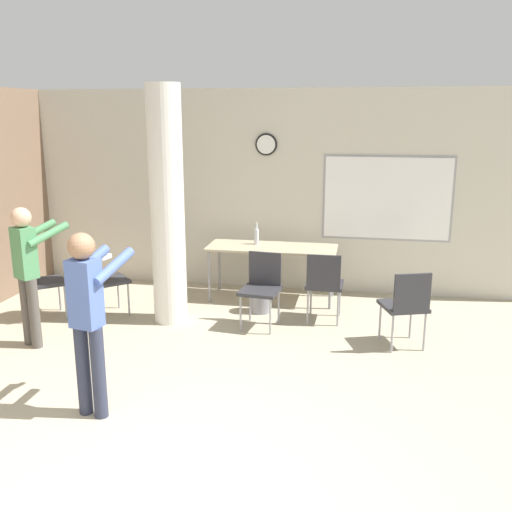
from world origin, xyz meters
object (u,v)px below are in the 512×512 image
at_px(chair_by_left_wall, 39,278).
at_px(person_watching_back, 28,266).
at_px(folding_table, 272,250).
at_px(person_playing_front, 88,310).
at_px(chair_near_pillar, 102,277).
at_px(chair_mid_room, 406,303).
at_px(bottle_on_table, 257,236).
at_px(chair_table_right, 324,282).
at_px(chair_table_front, 262,284).

distance_m(chair_by_left_wall, person_watching_back, 0.96).
height_order(folding_table, person_playing_front, person_playing_front).
bearing_deg(person_playing_front, chair_near_pillar, 113.39).
distance_m(folding_table, chair_mid_room, 2.18).
relative_size(bottle_on_table, person_playing_front, 0.19).
bearing_deg(chair_table_right, chair_near_pillar, -173.75).
xyz_separation_m(chair_mid_room, chair_table_right, (-0.91, 0.63, 0.00)).
bearing_deg(chair_table_right, chair_table_front, -160.69).
bearing_deg(person_watching_back, chair_table_front, 24.21).
bearing_deg(chair_table_right, folding_table, 135.04).
xyz_separation_m(chair_table_front, chair_near_pillar, (-1.99, -0.05, 0.00)).
height_order(chair_near_pillar, chair_table_right, same).
relative_size(chair_near_pillar, chair_table_right, 1.00).
height_order(chair_table_front, chair_table_right, same).
bearing_deg(chair_table_front, person_playing_front, -113.93).
bearing_deg(chair_by_left_wall, chair_near_pillar, 16.18).
distance_m(folding_table, person_watching_back, 3.09).
distance_m(folding_table, chair_near_pillar, 2.22).
bearing_deg(chair_near_pillar, chair_table_right, 6.25).
bearing_deg(chair_table_front, chair_near_pillar, -178.69).
distance_m(chair_table_front, person_watching_back, 2.59).
height_order(chair_mid_room, chair_by_left_wall, same).
distance_m(bottle_on_table, chair_by_left_wall, 2.82).
bearing_deg(bottle_on_table, chair_table_right, -41.10).
relative_size(bottle_on_table, chair_near_pillar, 0.34).
bearing_deg(chair_near_pillar, person_watching_back, -108.88).
xyz_separation_m(chair_near_pillar, person_playing_front, (0.97, -2.25, 0.41)).
distance_m(chair_table_front, chair_table_right, 0.76).
bearing_deg(person_playing_front, chair_table_front, 66.07).
bearing_deg(person_watching_back, chair_table_right, 23.09).
bearing_deg(person_watching_back, chair_near_pillar, 71.12).
height_order(chair_table_front, person_watching_back, person_watching_back).
xyz_separation_m(bottle_on_table, chair_table_front, (0.27, -1.11, -0.34)).
bearing_deg(bottle_on_table, folding_table, -24.61).
xyz_separation_m(chair_table_front, person_watching_back, (-2.33, -1.05, 0.39)).
bearing_deg(person_watching_back, chair_by_left_wall, 115.88).
xyz_separation_m(folding_table, chair_mid_room, (1.67, -1.39, -0.17)).
bearing_deg(chair_table_front, person_watching_back, -155.79).
height_order(chair_by_left_wall, person_playing_front, person_playing_front).
bearing_deg(folding_table, bottle_on_table, 155.39).
bearing_deg(chair_table_right, bottle_on_table, 138.90).
bearing_deg(chair_by_left_wall, chair_table_front, 5.40).
relative_size(chair_mid_room, person_watching_back, 0.57).
height_order(folding_table, chair_near_pillar, chair_near_pillar).
bearing_deg(chair_near_pillar, chair_by_left_wall, -163.82).
distance_m(bottle_on_table, chair_near_pillar, 2.10).
bearing_deg(chair_by_left_wall, person_playing_front, -50.15).
xyz_separation_m(chair_table_right, person_playing_front, (-1.73, -2.54, 0.41)).
height_order(chair_near_pillar, chair_by_left_wall, same).
relative_size(folding_table, person_watching_back, 1.13).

